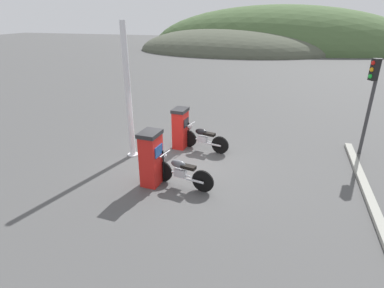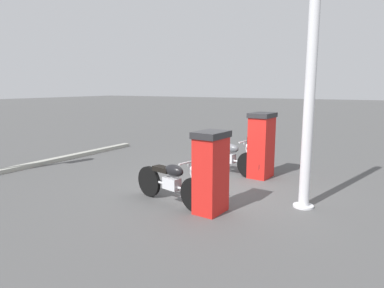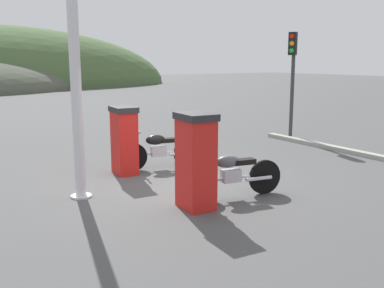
# 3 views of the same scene
# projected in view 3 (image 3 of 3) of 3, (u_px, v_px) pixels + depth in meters

# --- Properties ---
(ground_plane) EXTENTS (120.00, 120.00, 0.00)m
(ground_plane) POSITION_uv_depth(u_px,v_px,m) (177.00, 185.00, 9.38)
(ground_plane) COLOR #4C4C4C
(fuel_pump_near) EXTENTS (0.64, 0.77, 1.70)m
(fuel_pump_near) POSITION_uv_depth(u_px,v_px,m) (196.00, 161.00, 7.76)
(fuel_pump_near) COLOR red
(fuel_pump_near) RESTS_ON ground
(fuel_pump_far) EXTENTS (0.59, 0.72, 1.55)m
(fuel_pump_far) POSITION_uv_depth(u_px,v_px,m) (124.00, 140.00, 10.15)
(fuel_pump_far) COLOR red
(fuel_pump_far) RESTS_ON ground
(motorcycle_near_pump) EXTENTS (2.03, 0.70, 0.98)m
(motorcycle_near_pump) POSITION_uv_depth(u_px,v_px,m) (232.00, 174.00, 8.40)
(motorcycle_near_pump) COLOR black
(motorcycle_near_pump) RESTS_ON ground
(motorcycle_far_pump) EXTENTS (1.97, 0.73, 0.97)m
(motorcycle_far_pump) POSITION_uv_depth(u_px,v_px,m) (159.00, 150.00, 10.69)
(motorcycle_far_pump) COLOR black
(motorcycle_far_pump) RESTS_ON ground
(roadside_traffic_light) EXTENTS (0.40, 0.30, 3.46)m
(roadside_traffic_light) POSITION_uv_depth(u_px,v_px,m) (292.00, 66.00, 14.35)
(roadside_traffic_light) COLOR #38383A
(roadside_traffic_light) RESTS_ON ground
(canopy_support_pole) EXTENTS (0.40, 0.40, 4.65)m
(canopy_support_pole) POSITION_uv_depth(u_px,v_px,m) (76.00, 79.00, 8.12)
(canopy_support_pole) COLOR silver
(canopy_support_pole) RESTS_ON ground
(road_edge_kerb) EXTENTS (0.40, 6.58, 0.12)m
(road_edge_kerb) POSITION_uv_depth(u_px,v_px,m) (350.00, 151.00, 12.49)
(road_edge_kerb) COLOR #9E9E93
(road_edge_kerb) RESTS_ON ground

